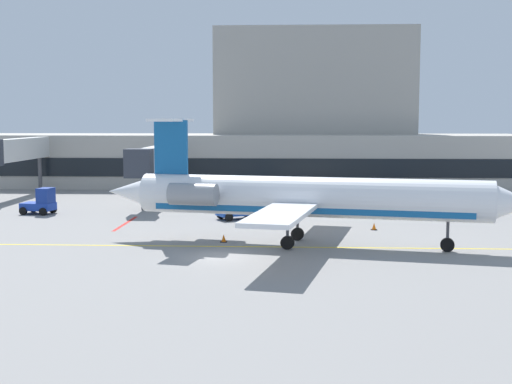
{
  "coord_description": "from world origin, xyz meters",
  "views": [
    {
      "loc": [
        4.31,
        -41.94,
        8.56
      ],
      "look_at": [
        1.7,
        10.22,
        3.0
      ],
      "focal_mm": 48.19,
      "sensor_mm": 36.0,
      "label": 1
    }
  ],
  "objects_px": {
    "regional_jet": "(303,197)",
    "belt_loader": "(468,207)",
    "pushback_tractor": "(41,203)",
    "fuel_tank": "(311,189)",
    "baggage_tug": "(241,208)"
  },
  "relations": [
    {
      "from": "baggage_tug",
      "to": "belt_loader",
      "type": "relative_size",
      "value": 1.14
    },
    {
      "from": "pushback_tractor",
      "to": "belt_loader",
      "type": "xyz_separation_m",
      "value": [
        38.0,
        -0.58,
        -0.11
      ]
    },
    {
      "from": "fuel_tank",
      "to": "belt_loader",
      "type": "bearing_deg",
      "value": -39.18
    },
    {
      "from": "baggage_tug",
      "to": "pushback_tractor",
      "type": "height_order",
      "value": "pushback_tractor"
    },
    {
      "from": "regional_jet",
      "to": "baggage_tug",
      "type": "distance_m",
      "value": 13.39
    },
    {
      "from": "belt_loader",
      "to": "fuel_tank",
      "type": "height_order",
      "value": "fuel_tank"
    },
    {
      "from": "regional_jet",
      "to": "belt_loader",
      "type": "xyz_separation_m",
      "value": [
        14.61,
        13.69,
        -2.35
      ]
    },
    {
      "from": "belt_loader",
      "to": "fuel_tank",
      "type": "xyz_separation_m",
      "value": [
        -13.33,
        10.86,
        0.4
      ]
    },
    {
      "from": "belt_loader",
      "to": "fuel_tank",
      "type": "bearing_deg",
      "value": 140.82
    },
    {
      "from": "pushback_tractor",
      "to": "belt_loader",
      "type": "relative_size",
      "value": 0.91
    },
    {
      "from": "regional_jet",
      "to": "fuel_tank",
      "type": "distance_m",
      "value": 24.66
    },
    {
      "from": "regional_jet",
      "to": "baggage_tug",
      "type": "relative_size",
      "value": 7.53
    },
    {
      "from": "regional_jet",
      "to": "pushback_tractor",
      "type": "height_order",
      "value": "regional_jet"
    },
    {
      "from": "regional_jet",
      "to": "pushback_tractor",
      "type": "relative_size",
      "value": 9.43
    },
    {
      "from": "pushback_tractor",
      "to": "fuel_tank",
      "type": "distance_m",
      "value": 26.73
    }
  ]
}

